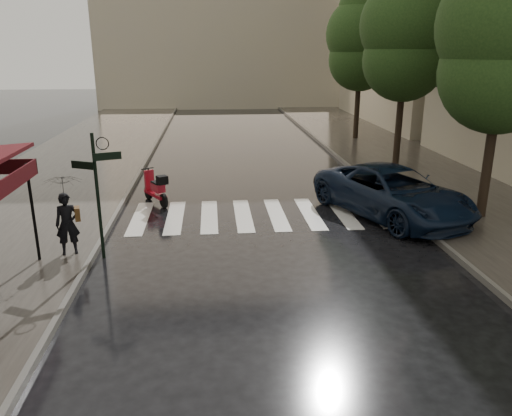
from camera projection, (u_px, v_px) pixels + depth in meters
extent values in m
plane|color=black|center=(136.00, 317.00, 9.60)|extent=(120.00, 120.00, 0.00)
cube|color=#38332D|center=(66.00, 173.00, 20.59)|extent=(6.00, 60.00, 0.12)
cube|color=#38332D|center=(412.00, 166.00, 21.84)|extent=(5.50, 60.00, 0.12)
cube|color=#595651|center=(141.00, 171.00, 20.84)|extent=(0.12, 60.00, 0.16)
cube|color=#595651|center=(349.00, 167.00, 21.60)|extent=(0.12, 60.00, 0.16)
cube|color=silver|center=(140.00, 218.00, 15.23)|extent=(0.50, 3.20, 0.01)
cube|color=silver|center=(175.00, 217.00, 15.32)|extent=(0.50, 3.20, 0.01)
cube|color=silver|center=(209.00, 216.00, 15.41)|extent=(0.50, 3.20, 0.01)
cube|color=silver|center=(243.00, 215.00, 15.50)|extent=(0.50, 3.20, 0.01)
cube|color=silver|center=(277.00, 214.00, 15.59)|extent=(0.50, 3.20, 0.01)
cube|color=silver|center=(310.00, 213.00, 15.68)|extent=(0.50, 3.20, 0.01)
cube|color=silver|center=(342.00, 212.00, 15.77)|extent=(0.50, 3.20, 0.01)
cube|color=silver|center=(375.00, 211.00, 15.85)|extent=(0.50, 3.20, 0.01)
cylinder|color=black|center=(33.00, 213.00, 11.59)|extent=(0.07, 0.07, 2.35)
cylinder|color=black|center=(98.00, 198.00, 11.87)|extent=(0.08, 0.08, 3.10)
cube|color=black|center=(107.00, 156.00, 11.59)|extent=(0.62, 0.26, 0.18)
cube|color=black|center=(82.00, 165.00, 11.61)|extent=(0.56, 0.29, 0.18)
cylinder|color=black|center=(490.00, 146.00, 14.48)|extent=(0.28, 0.28, 4.26)
sphere|color=#1A3212|center=(501.00, 73.00, 13.86)|extent=(3.40, 3.40, 3.40)
sphere|color=#1A3212|center=(508.00, 23.00, 13.46)|extent=(3.80, 3.80, 3.80)
cylinder|color=black|center=(400.00, 113.00, 21.08)|extent=(0.28, 0.28, 4.48)
sphere|color=#1A3212|center=(404.00, 60.00, 20.42)|extent=(3.40, 3.40, 3.40)
sphere|color=#1A3212|center=(407.00, 25.00, 20.01)|extent=(3.80, 3.80, 3.80)
cylinder|color=black|center=(358.00, 99.00, 27.76)|extent=(0.28, 0.28, 4.37)
sphere|color=#1A3212|center=(360.00, 59.00, 27.12)|extent=(3.40, 3.40, 3.40)
sphere|color=#1A3212|center=(362.00, 34.00, 26.72)|extent=(3.80, 3.80, 3.80)
sphere|color=#1A3212|center=(363.00, 9.00, 26.34)|extent=(2.60, 2.60, 2.60)
imported|color=black|center=(67.00, 224.00, 12.08)|extent=(0.64, 0.50, 1.53)
imported|color=black|center=(62.00, 176.00, 11.71)|extent=(1.12, 1.13, 0.83)
cube|color=#513315|center=(77.00, 214.00, 12.09)|extent=(0.19, 0.31, 0.33)
cylinder|color=black|center=(164.00, 201.00, 16.19)|extent=(0.32, 0.45, 0.47)
cylinder|color=black|center=(148.00, 192.00, 17.13)|extent=(0.32, 0.45, 0.47)
cube|color=maroon|center=(155.00, 194.00, 16.66)|extent=(0.87, 1.23, 0.10)
cube|color=maroon|center=(158.00, 187.00, 16.38)|extent=(0.52, 0.61, 0.27)
cube|color=maroon|center=(149.00, 181.00, 16.88)|extent=(0.33, 0.26, 0.73)
cylinder|color=black|center=(147.00, 168.00, 16.84)|extent=(0.40, 0.26, 0.04)
cube|color=black|center=(162.00, 180.00, 16.00)|extent=(0.42, 0.41, 0.27)
imported|color=black|center=(392.00, 192.00, 15.22)|extent=(4.41, 6.00, 1.51)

